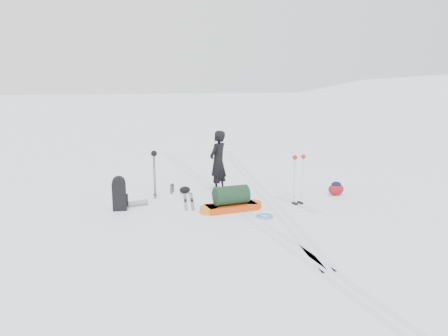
{
  "coord_description": "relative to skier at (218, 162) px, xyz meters",
  "views": [
    {
      "loc": [
        -3.37,
        -11.36,
        3.35
      ],
      "look_at": [
        -0.15,
        0.11,
        0.95
      ],
      "focal_mm": 35.0,
      "sensor_mm": 36.0,
      "label": 1
    }
  ],
  "objects": [
    {
      "name": "ski_tracks",
      "position": [
        0.69,
        -0.18,
        -0.94
      ],
      "size": [
        3.38,
        17.97,
        0.01
      ],
      "color": "silver",
      "rests_on": "ground"
    },
    {
      "name": "touring_skis_white",
      "position": [
        1.77,
        -1.84,
        -0.93
      ],
      "size": [
        0.67,
        1.85,
        0.07
      ],
      "rotation": [
        0.0,
        0.0,
        -1.35
      ],
      "color": "silver",
      "rests_on": "ground"
    },
    {
      "name": "thermos_pair",
      "position": [
        -1.35,
        0.34,
        -0.81
      ],
      "size": [
        0.17,
        0.29,
        0.28
      ],
      "rotation": [
        0.0,
        0.0,
        0.41
      ],
      "color": "#525559",
      "rests_on": "ground"
    },
    {
      "name": "stuff_sack",
      "position": [
        -0.98,
        0.22,
        -0.84
      ],
      "size": [
        0.35,
        0.28,
        0.2
      ],
      "rotation": [
        0.0,
        0.0,
        0.11
      ],
      "color": "black",
      "rests_on": "ground"
    },
    {
      "name": "ski_poles_silver",
      "position": [
        1.95,
        -1.46,
        0.16
      ],
      "size": [
        0.42,
        0.18,
        1.32
      ],
      "rotation": [
        0.0,
        0.0,
        0.34
      ],
      "color": "#B5B8BC",
      "rests_on": "ground"
    },
    {
      "name": "ski_poles_black",
      "position": [
        -1.92,
        -0.15,
        0.2
      ],
      "size": [
        0.17,
        0.2,
        1.4
      ],
      "rotation": [
        0.0,
        0.0,
        -0.32
      ],
      "color": "black",
      "rests_on": "ground"
    },
    {
      "name": "skier",
      "position": [
        0.0,
        0.0,
        0.0
      ],
      "size": [
        0.81,
        0.8,
        1.89
      ],
      "primitive_type": "imported",
      "rotation": [
        0.0,
        0.0,
        3.89
      ],
      "color": "black",
      "rests_on": "ground"
    },
    {
      "name": "rope_coil",
      "position": [
        0.51,
        -2.64,
        -0.92
      ],
      "size": [
        0.46,
        0.46,
        0.05
      ],
      "rotation": [
        0.0,
        0.0,
        -0.08
      ],
      "color": "#5493CD",
      "rests_on": "ground"
    },
    {
      "name": "pulk_sled",
      "position": [
        -0.14,
        -1.88,
        -0.69
      ],
      "size": [
        1.76,
        0.7,
        0.66
      ],
      "rotation": [
        0.0,
        0.0,
        0.11
      ],
      "color": "#D43E0C",
      "rests_on": "ground"
    },
    {
      "name": "ground",
      "position": [
        0.08,
        -1.06,
        -0.95
      ],
      "size": [
        200.0,
        200.0,
        0.0
      ],
      "primitive_type": "plane",
      "color": "white",
      "rests_on": "ground"
    },
    {
      "name": "expedition_rucksack",
      "position": [
        -2.89,
        -1.03,
        -0.53
      ],
      "size": [
        0.95,
        0.53,
        0.9
      ],
      "rotation": [
        0.0,
        0.0,
        -0.08
      ],
      "color": "black",
      "rests_on": "ground"
    },
    {
      "name": "small_daypack",
      "position": [
        3.3,
        -1.22,
        -0.75
      ],
      "size": [
        0.5,
        0.39,
        0.41
      ],
      "rotation": [
        0.0,
        0.0,
        -0.07
      ],
      "color": "maroon",
      "rests_on": "ground"
    },
    {
      "name": "touring_skis_grey",
      "position": [
        -1.05,
        -0.73,
        -0.93
      ],
      "size": [
        0.55,
        1.83,
        0.07
      ],
      "rotation": [
        0.0,
        0.0,
        1.41
      ],
      "color": "gray",
      "rests_on": "ground"
    }
  ]
}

